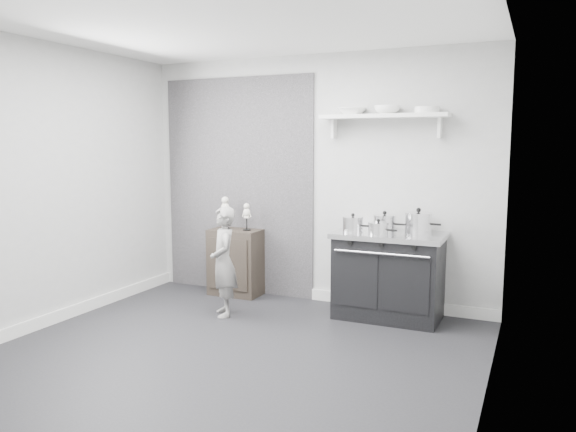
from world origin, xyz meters
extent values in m
plane|color=black|center=(0.00, 0.00, 0.00)|extent=(4.00, 4.00, 0.00)
cube|color=#9E9F9C|center=(0.00, 1.80, 1.35)|extent=(4.00, 0.02, 2.70)
cube|color=#9E9F9C|center=(0.00, -1.80, 1.35)|extent=(4.00, 0.02, 2.70)
cube|color=#9E9F9C|center=(-2.00, 0.00, 1.35)|extent=(0.02, 3.60, 2.70)
cube|color=#9E9F9C|center=(2.00, 0.00, 1.35)|extent=(0.02, 3.60, 2.70)
cube|color=silver|center=(0.00, 0.00, 2.70)|extent=(4.00, 3.60, 0.02)
cube|color=black|center=(-0.95, 1.79, 1.25)|extent=(1.90, 0.02, 2.50)
cube|color=silver|center=(1.00, 1.78, 0.06)|extent=(2.00, 0.03, 0.12)
cube|color=silver|center=(-1.98, 0.00, 0.06)|extent=(0.03, 3.60, 0.12)
cube|color=silver|center=(0.80, 1.67, 2.02)|extent=(1.30, 0.26, 0.04)
cube|color=silver|center=(0.25, 1.74, 1.90)|extent=(0.03, 0.12, 0.20)
cube|color=silver|center=(1.35, 1.74, 1.90)|extent=(0.03, 0.12, 0.20)
cube|color=black|center=(0.94, 1.48, 0.41)|extent=(1.02, 0.61, 0.82)
cube|color=silver|center=(0.94, 1.48, 0.84)|extent=(1.08, 0.65, 0.05)
cube|color=black|center=(0.70, 1.17, 0.43)|extent=(0.43, 0.02, 0.53)
cube|color=black|center=(1.19, 1.17, 0.43)|extent=(0.43, 0.02, 0.53)
cylinder|color=silver|center=(0.94, 1.14, 0.71)|extent=(0.92, 0.02, 0.02)
cylinder|color=black|center=(0.63, 1.16, 0.80)|extent=(0.04, 0.03, 0.04)
cylinder|color=black|center=(0.94, 1.16, 0.80)|extent=(0.04, 0.03, 0.04)
cylinder|color=black|center=(1.25, 1.16, 0.80)|extent=(0.04, 0.03, 0.04)
cube|color=black|center=(-0.89, 1.61, 0.38)|extent=(0.59, 0.34, 0.76)
imported|color=slate|center=(-0.60, 0.86, 0.56)|extent=(0.46, 0.48, 1.11)
cylinder|color=silver|center=(0.59, 1.36, 0.94)|extent=(0.20, 0.20, 0.14)
cylinder|color=silver|center=(0.59, 1.36, 1.01)|extent=(0.21, 0.21, 0.02)
sphere|color=black|center=(0.59, 1.36, 1.04)|extent=(0.04, 0.04, 0.04)
cylinder|color=black|center=(0.73, 1.36, 0.94)|extent=(0.10, 0.02, 0.02)
cylinder|color=silver|center=(0.86, 1.58, 0.94)|extent=(0.23, 0.23, 0.15)
cylinder|color=silver|center=(0.86, 1.58, 1.02)|extent=(0.24, 0.24, 0.02)
sphere|color=black|center=(0.86, 1.58, 1.05)|extent=(0.04, 0.04, 0.04)
cylinder|color=black|center=(1.01, 1.58, 0.94)|extent=(0.10, 0.02, 0.02)
cylinder|color=silver|center=(1.20, 1.58, 0.96)|extent=(0.26, 0.26, 0.19)
cylinder|color=silver|center=(1.20, 1.58, 1.06)|extent=(0.27, 0.27, 0.02)
sphere|color=black|center=(1.20, 1.58, 1.09)|extent=(0.05, 0.05, 0.05)
cylinder|color=black|center=(1.37, 1.58, 0.96)|extent=(0.10, 0.02, 0.02)
cylinder|color=silver|center=(0.87, 1.29, 0.92)|extent=(0.19, 0.19, 0.11)
cylinder|color=silver|center=(0.87, 1.29, 0.98)|extent=(0.19, 0.19, 0.01)
sphere|color=black|center=(0.87, 1.29, 1.01)|extent=(0.03, 0.03, 0.03)
cylinder|color=black|center=(1.01, 1.29, 0.92)|extent=(0.10, 0.02, 0.02)
imported|color=white|center=(0.47, 1.67, 2.07)|extent=(0.29, 0.29, 0.07)
imported|color=white|center=(0.84, 1.67, 2.08)|extent=(0.26, 0.26, 0.08)
cylinder|color=silver|center=(1.23, 1.67, 2.07)|extent=(0.24, 0.24, 0.06)
camera|label=1|loc=(2.27, -3.95, 1.74)|focal=35.00mm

